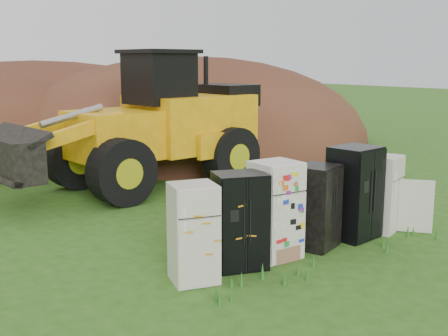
# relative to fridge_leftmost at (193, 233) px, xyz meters

# --- Properties ---
(ground) EXTENTS (120.00, 120.00, 0.00)m
(ground) POSITION_rel_fridge_leftmost_xyz_m (2.49, 0.04, -0.82)
(ground) COLOR #2A5215
(ground) RESTS_ON ground
(fridge_leftmost) EXTENTS (0.89, 0.87, 1.64)m
(fridge_leftmost) POSITION_rel_fridge_leftmost_xyz_m (0.00, 0.00, 0.00)
(fridge_leftmost) COLOR silver
(fridge_leftmost) RESTS_ON ground
(fridge_black_side) EXTENTS (1.07, 0.95, 1.70)m
(fridge_black_side) POSITION_rel_fridge_leftmost_xyz_m (1.00, 0.05, 0.03)
(fridge_black_side) COLOR black
(fridge_black_side) RESTS_ON ground
(fridge_sticker) EXTENTS (0.83, 0.77, 1.80)m
(fridge_sticker) POSITION_rel_fridge_leftmost_xyz_m (1.83, 0.07, 0.08)
(fridge_sticker) COLOR white
(fridge_sticker) RESTS_ON ground
(fridge_dark_mid) EXTENTS (1.01, 0.91, 1.63)m
(fridge_dark_mid) POSITION_rel_fridge_leftmost_xyz_m (2.87, 0.04, -0.01)
(fridge_dark_mid) COLOR black
(fridge_dark_mid) RESTS_ON ground
(fridge_black_right) EXTENTS (1.03, 0.90, 1.89)m
(fridge_black_right) POSITION_rel_fridge_leftmost_xyz_m (3.93, 0.02, 0.13)
(fridge_black_right) COLOR black
(fridge_black_right) RESTS_ON ground
(fridge_open_door) EXTENTS (0.92, 0.89, 1.63)m
(fridge_open_door) POSITION_rel_fridge_leftmost_xyz_m (4.76, 0.00, -0.00)
(fridge_open_door) COLOR silver
(fridge_open_door) RESTS_ON ground
(wheel_loader) EXTENTS (8.34, 4.02, 3.90)m
(wheel_loader) POSITION_rel_fridge_leftmost_xyz_m (2.25, 6.60, 1.13)
(wheel_loader) COLOR #FCAC10
(wheel_loader) RESTS_ON ground
(dirt_mound_right) EXTENTS (17.18, 12.60, 7.58)m
(dirt_mound_right) POSITION_rel_fridge_leftmost_xyz_m (8.13, 12.55, -0.82)
(dirt_mound_right) COLOR #4C2618
(dirt_mound_right) RESTS_ON ground
(dirt_mound_back) EXTENTS (19.01, 12.68, 7.24)m
(dirt_mound_back) POSITION_rel_fridge_leftmost_xyz_m (3.14, 17.57, -0.82)
(dirt_mound_back) COLOR #4C2618
(dirt_mound_back) RESTS_ON ground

